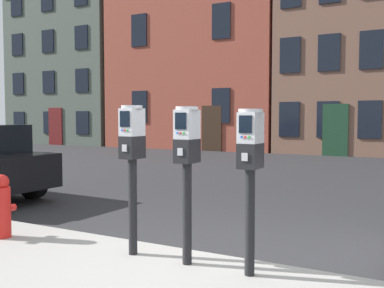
# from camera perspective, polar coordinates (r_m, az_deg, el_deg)

# --- Properties ---
(ground_plane) EXTENTS (160.00, 160.00, 0.00)m
(ground_plane) POSITION_cam_1_polar(r_m,az_deg,el_deg) (4.65, 0.93, -16.12)
(ground_plane) COLOR #28282B
(parking_meter_near_kerb) EXTENTS (0.22, 0.25, 1.54)m
(parking_meter_near_kerb) POSITION_cam_1_polar(r_m,az_deg,el_deg) (4.55, -7.73, -1.06)
(parking_meter_near_kerb) COLOR black
(parking_meter_near_kerb) RESTS_ON sidewalk_slab
(parking_meter_twin_adjacent) EXTENTS (0.22, 0.25, 1.52)m
(parking_meter_twin_adjacent) POSITION_cam_1_polar(r_m,az_deg,el_deg) (4.21, -0.65, -1.58)
(parking_meter_twin_adjacent) COLOR black
(parking_meter_twin_adjacent) RESTS_ON sidewalk_slab
(parking_meter_end_of_row) EXTENTS (0.22, 0.25, 1.49)m
(parking_meter_end_of_row) POSITION_cam_1_polar(r_m,az_deg,el_deg) (3.94, 7.54, -2.24)
(parking_meter_end_of_row) COLOR black
(parking_meter_end_of_row) RESTS_ON sidewalk_slab
(fire_hydrant) EXTENTS (0.20, 0.36, 0.75)m
(fire_hydrant) POSITION_cam_1_polar(r_m,az_deg,el_deg) (5.71, -23.37, -7.42)
(fire_hydrant) COLOR red
(fire_hydrant) RESTS_ON sidewalk_slab
(townhouse_green_painted) EXTENTS (7.48, 7.08, 9.21)m
(townhouse_green_painted) POSITION_cam_1_polar(r_m,az_deg,el_deg) (29.23, -13.06, 9.36)
(townhouse_green_painted) COLOR #4C564C
(townhouse_green_painted) RESTS_ON ground_plane
(townhouse_brownstone) EXTENTS (9.00, 6.08, 11.41)m
(townhouse_brownstone) POSITION_cam_1_polar(r_m,az_deg,el_deg) (24.21, 1.85, 13.33)
(townhouse_brownstone) COLOR brown
(townhouse_brownstone) RESTS_ON ground_plane
(townhouse_cream_stone) EXTENTS (6.34, 5.24, 10.73)m
(townhouse_cream_stone) POSITION_cam_1_polar(r_m,az_deg,el_deg) (21.44, 20.85, 13.48)
(townhouse_cream_stone) COLOR brown
(townhouse_cream_stone) RESTS_ON ground_plane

